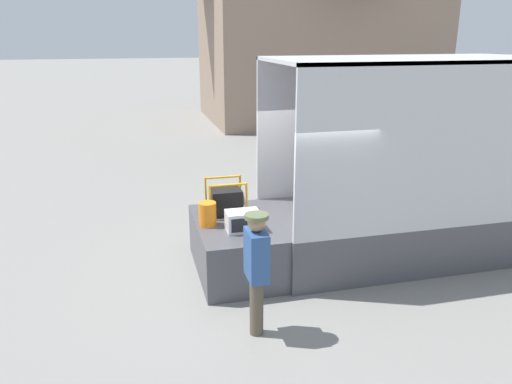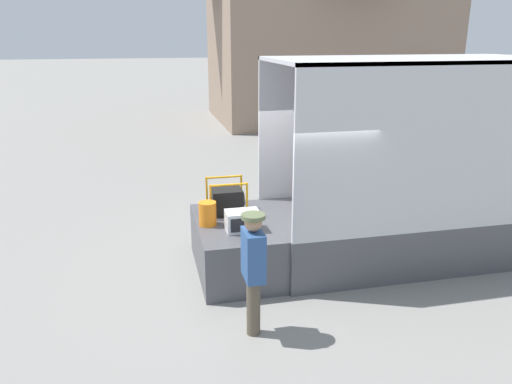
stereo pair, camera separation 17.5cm
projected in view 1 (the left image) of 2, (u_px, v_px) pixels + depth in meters
ground_plane at (272, 266)px, 8.54m from camera, size 160.00×160.00×0.00m
box_truck at (465, 198)px, 9.11m from camera, size 6.46×2.18×3.43m
tailgate_deck at (236, 246)px, 8.26m from camera, size 1.28×2.07×0.86m
microwave at (243, 221)px, 7.73m from camera, size 0.52×0.37×0.31m
portable_generator at (227, 201)px, 8.45m from camera, size 0.64×0.52×0.60m
orange_bucket at (207, 214)px, 7.93m from camera, size 0.28×0.28×0.38m
worker_person at (257, 263)px, 6.31m from camera, size 0.30×0.44×1.68m
house_backdrop at (317, 31)px, 22.60m from camera, size 10.40×6.97×7.72m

